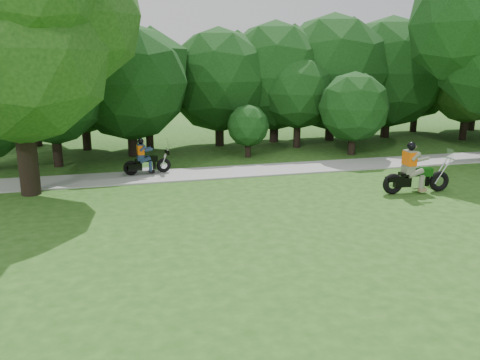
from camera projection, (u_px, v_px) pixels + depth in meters
name	position (u px, v px, depth m)	size (l,w,h in m)	color
ground	(390.00, 228.00, 13.38)	(100.00, 100.00, 0.00)	#254C15
walkway	(290.00, 168.00, 20.87)	(60.00, 2.20, 0.06)	gray
tree_line	(296.00, 81.00, 26.85)	(39.17, 11.70, 7.48)	black
big_tree_west	(14.00, 28.00, 15.78)	(8.64, 6.56, 9.96)	black
chopper_motorcycle	(414.00, 174.00, 16.84)	(2.64, 0.70, 1.89)	black
touring_motorcycle	(144.00, 161.00, 19.52)	(2.00, 0.72, 1.53)	black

